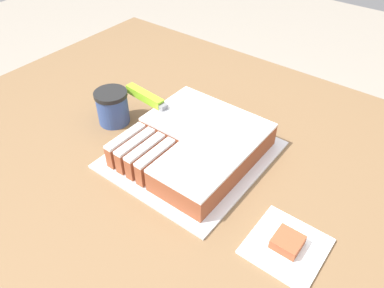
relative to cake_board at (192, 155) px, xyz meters
name	(u,v)px	position (x,y,z in m)	size (l,w,h in m)	color
countertop	(186,266)	(-0.01, -0.02, -0.48)	(1.40, 1.10, 0.95)	brown
cake_board	(192,155)	(0.00, 0.00, 0.00)	(0.33, 0.36, 0.01)	silver
cake	(196,143)	(0.01, 0.01, 0.03)	(0.28, 0.31, 0.06)	#994C2D
knife	(153,101)	(-0.15, 0.04, 0.07)	(0.34, 0.05, 0.02)	silver
coffee_cup	(112,107)	(-0.25, -0.02, 0.04)	(0.09, 0.09, 0.09)	#334C8C
paper_napkin	(286,246)	(0.30, -0.10, 0.00)	(0.14, 0.14, 0.01)	white
brownie	(287,242)	(0.30, -0.10, 0.01)	(0.05, 0.05, 0.02)	#994C2D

